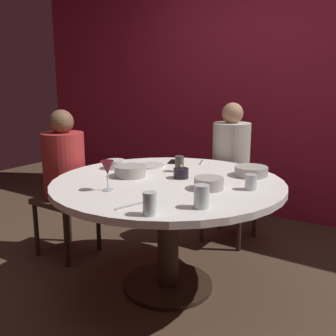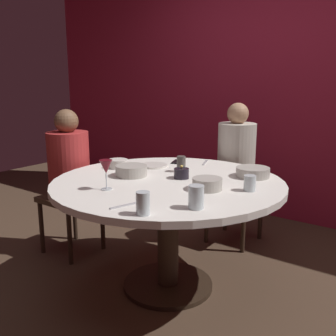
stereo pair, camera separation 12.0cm
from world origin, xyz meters
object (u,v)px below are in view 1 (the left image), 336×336
Objects in this scene: wine_glass at (107,169)px; cup_by_right_diner at (251,182)px; dining_table at (168,200)px; seated_diner_left at (64,167)px; candle_holder at (181,173)px; cup_near_candle at (150,204)px; bowl_small_white at (209,183)px; cell_phone at (174,162)px; cup_center_front at (202,196)px; seated_diner_back at (231,158)px; bowl_sauce_side at (115,164)px; dinner_plate at (150,166)px; bowl_serving_large at (251,171)px; cup_by_left_diner at (179,164)px; bowl_salad_center at (130,171)px.

cup_by_right_diner is (0.68, 0.47, -0.08)m from wine_glass.
seated_diner_left is (-0.96, 0.00, 0.10)m from dining_table.
dining_table is at bearing -113.78° from candle_holder.
bowl_small_white is at bearing 87.30° from cup_near_candle.
cell_phone is at bearing 118.69° from dining_table.
candle_holder is at bearing 179.25° from cup_by_right_diner.
cup_near_candle is (0.24, -0.68, 0.02)m from candle_holder.
cup_center_front is at bearing -14.51° from seated_diner_left.
bowl_sauce_side is (-0.50, -0.88, 0.05)m from seated_diner_back.
dinner_plate is 1.76× the size of cup_center_front.
cup_center_front is (0.70, -0.84, 0.06)m from cell_phone.
bowl_serving_large is (0.36, 0.31, -0.00)m from candle_holder.
bowl_small_white reaches higher than dining_table.
candle_holder is 0.50m from cell_phone.
seated_diner_left is 6.53× the size of wine_glass.
seated_diner_back is at bearing 125.47° from bowl_serving_large.
seated_diner_left is 10.49× the size of cup_by_left_diner.
cup_by_right_diner is at bearing -68.76° from bowl_serving_large.
cup_by_left_diner reaches higher than cup_by_right_diner.
bowl_small_white is 0.55m from cup_near_candle.
seated_diner_left is at bearing -164.70° from cup_by_left_diner.
bowl_serving_large is at bearing 16.54° from seated_diner_left.
seated_diner_left is at bearing -44.97° from seated_diner_back.
dinner_plate is at bearing 46.10° from bowl_sauce_side.
cup_near_candle is at bearing -25.34° from seated_diner_left.
seated_diner_left is 6.56× the size of bowl_small_white.
bowl_serving_large reaches higher than dinner_plate.
cup_center_front is (0.44, -0.36, 0.19)m from dining_table.
seated_diner_back is at bearing 90.00° from dining_table.
seated_diner_back is 6.76× the size of bowl_small_white.
dining_table is 8.36× the size of wine_glass.
bowl_sauce_side is 1.02m from cup_by_right_diner.
cup_near_candle reaches higher than cup_by_left_diner.
bowl_serving_large is (1.35, 0.40, 0.06)m from seated_diner_left.
bowl_serving_large is at bearing 78.75° from bowl_small_white.
bowl_salad_center is at bearing -4.25° from seated_diner_left.
seated_diner_back reaches higher than dining_table.
cell_phone is (-0.30, 0.39, -0.03)m from candle_holder.
cell_phone is at bearing 173.02° from bowl_serving_large.
seated_diner_left is 5.53× the size of dinner_plate.
seated_diner_back reaches higher than wine_glass.
cell_phone is 0.31m from cup_by_left_diner.
cup_center_front is (0.15, 0.23, 0.00)m from cup_near_candle.
dining_table is 13.08× the size of cup_near_candle.
wine_glass is (-0.16, -1.34, 0.14)m from seated_diner_back.
seated_diner_left reaches higher than dining_table.
candle_holder reaches higher than bowl_small_white.
cup_by_left_diner reaches higher than bowl_serving_large.
bowl_sauce_side is at bearing 9.20° from seated_diner_left.
candle_holder is at bearing -55.06° from cup_by_left_diner.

